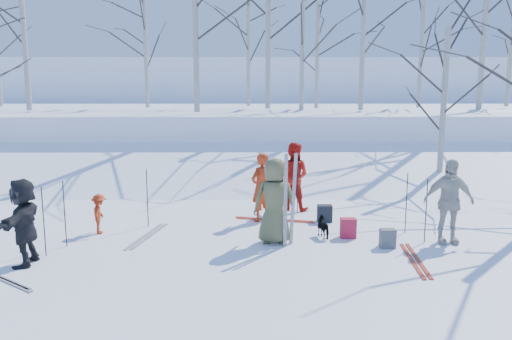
{
  "coord_description": "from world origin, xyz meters",
  "views": [
    {
      "loc": [
        -0.11,
        -9.66,
        3.19
      ],
      "look_at": [
        0.0,
        1.5,
        1.3
      ],
      "focal_mm": 35.0,
      "sensor_mm": 36.0,
      "label": 1
    }
  ],
  "objects_px": {
    "backpack_red": "(348,228)",
    "backpack_grey": "(388,238)",
    "skier_red_north": "(261,187)",
    "backpack_dark": "(325,213)",
    "skier_redor_behind": "(293,176)",
    "dog": "(325,227)",
    "skier_olive_center": "(275,201)",
    "skier_red_seated": "(99,214)",
    "skier_grey_west": "(24,222)",
    "skier_cream_east": "(449,201)"
  },
  "relations": [
    {
      "from": "backpack_red",
      "to": "backpack_grey",
      "type": "bearing_deg",
      "value": -45.27
    },
    {
      "from": "backpack_red",
      "to": "skier_red_north",
      "type": "bearing_deg",
      "value": 143.09
    },
    {
      "from": "skier_red_north",
      "to": "backpack_dark",
      "type": "bearing_deg",
      "value": 132.04
    },
    {
      "from": "skier_redor_behind",
      "to": "backpack_red",
      "type": "height_order",
      "value": "skier_redor_behind"
    },
    {
      "from": "skier_red_north",
      "to": "dog",
      "type": "height_order",
      "value": "skier_red_north"
    },
    {
      "from": "skier_red_north",
      "to": "backpack_grey",
      "type": "distance_m",
      "value": 3.27
    },
    {
      "from": "skier_redor_behind",
      "to": "dog",
      "type": "xyz_separation_m",
      "value": [
        0.48,
        -2.43,
        -0.66
      ]
    },
    {
      "from": "skier_olive_center",
      "to": "skier_red_seated",
      "type": "distance_m",
      "value": 3.87
    },
    {
      "from": "skier_red_seated",
      "to": "skier_grey_west",
      "type": "bearing_deg",
      "value": 149.04
    },
    {
      "from": "skier_grey_west",
      "to": "skier_red_north",
      "type": "bearing_deg",
      "value": 123.65
    },
    {
      "from": "dog",
      "to": "backpack_dark",
      "type": "relative_size",
      "value": 1.32
    },
    {
      "from": "skier_olive_center",
      "to": "skier_red_seated",
      "type": "relative_size",
      "value": 2.02
    },
    {
      "from": "skier_redor_behind",
      "to": "skier_cream_east",
      "type": "xyz_separation_m",
      "value": [
        2.93,
        -2.83,
        -0.01
      ]
    },
    {
      "from": "skier_redor_behind",
      "to": "skier_red_north",
      "type": "bearing_deg",
      "value": 75.52
    },
    {
      "from": "dog",
      "to": "skier_redor_behind",
      "type": "bearing_deg",
      "value": -98.9
    },
    {
      "from": "skier_olive_center",
      "to": "skier_redor_behind",
      "type": "height_order",
      "value": "skier_olive_center"
    },
    {
      "from": "skier_grey_west",
      "to": "backpack_dark",
      "type": "height_order",
      "value": "skier_grey_west"
    },
    {
      "from": "skier_redor_behind",
      "to": "dog",
      "type": "relative_size",
      "value": 3.33
    },
    {
      "from": "skier_redor_behind",
      "to": "skier_cream_east",
      "type": "relative_size",
      "value": 1.01
    },
    {
      "from": "backpack_red",
      "to": "backpack_dark",
      "type": "bearing_deg",
      "value": 103.95
    },
    {
      "from": "skier_redor_behind",
      "to": "skier_olive_center",
      "type": "bearing_deg",
      "value": 101.04
    },
    {
      "from": "skier_grey_west",
      "to": "skier_redor_behind",
      "type": "bearing_deg",
      "value": 127.43
    },
    {
      "from": "backpack_grey",
      "to": "backpack_dark",
      "type": "relative_size",
      "value": 0.95
    },
    {
      "from": "skier_red_seated",
      "to": "skier_grey_west",
      "type": "height_order",
      "value": "skier_grey_west"
    },
    {
      "from": "skier_redor_behind",
      "to": "skier_grey_west",
      "type": "distance_m",
      "value": 6.53
    },
    {
      "from": "skier_red_seated",
      "to": "backpack_red",
      "type": "distance_m",
      "value": 5.38
    },
    {
      "from": "skier_grey_west",
      "to": "backpack_red",
      "type": "xyz_separation_m",
      "value": [
        6.13,
        1.54,
        -0.58
      ]
    },
    {
      "from": "backpack_dark",
      "to": "skier_red_seated",
      "type": "bearing_deg",
      "value": -169.84
    },
    {
      "from": "skier_olive_center",
      "to": "skier_red_north",
      "type": "height_order",
      "value": "skier_olive_center"
    },
    {
      "from": "skier_redor_behind",
      "to": "backpack_red",
      "type": "bearing_deg",
      "value": 134.94
    },
    {
      "from": "backpack_grey",
      "to": "backpack_dark",
      "type": "xyz_separation_m",
      "value": [
        -0.98,
        1.94,
        0.01
      ]
    },
    {
      "from": "skier_olive_center",
      "to": "backpack_red",
      "type": "height_order",
      "value": "skier_olive_center"
    },
    {
      "from": "skier_olive_center",
      "to": "skier_grey_west",
      "type": "distance_m",
      "value": 4.71
    },
    {
      "from": "skier_redor_behind",
      "to": "backpack_grey",
      "type": "xyz_separation_m",
      "value": [
        1.63,
        -3.13,
        -0.69
      ]
    },
    {
      "from": "backpack_red",
      "to": "backpack_dark",
      "type": "height_order",
      "value": "backpack_red"
    },
    {
      "from": "skier_red_seated",
      "to": "skier_cream_east",
      "type": "relative_size",
      "value": 0.5
    },
    {
      "from": "skier_red_north",
      "to": "skier_cream_east",
      "type": "bearing_deg",
      "value": 111.12
    },
    {
      "from": "skier_grey_west",
      "to": "backpack_grey",
      "type": "distance_m",
      "value": 6.87
    },
    {
      "from": "skier_redor_behind",
      "to": "skier_cream_east",
      "type": "height_order",
      "value": "skier_redor_behind"
    },
    {
      "from": "skier_olive_center",
      "to": "backpack_red",
      "type": "xyz_separation_m",
      "value": [
        1.58,
        0.31,
        -0.67
      ]
    },
    {
      "from": "skier_olive_center",
      "to": "skier_cream_east",
      "type": "distance_m",
      "value": 3.54
    },
    {
      "from": "skier_grey_west",
      "to": "backpack_red",
      "type": "height_order",
      "value": "skier_grey_west"
    },
    {
      "from": "skier_cream_east",
      "to": "dog",
      "type": "bearing_deg",
      "value": 170.7
    },
    {
      "from": "skier_redor_behind",
      "to": "skier_red_seated",
      "type": "xyz_separation_m",
      "value": [
        -4.39,
        -2.1,
        -0.44
      ]
    },
    {
      "from": "dog",
      "to": "backpack_dark",
      "type": "distance_m",
      "value": 1.25
    },
    {
      "from": "skier_grey_west",
      "to": "skier_olive_center",
      "type": "bearing_deg",
      "value": 104.64
    },
    {
      "from": "dog",
      "to": "skier_olive_center",
      "type": "bearing_deg",
      "value": -2.23
    },
    {
      "from": "skier_grey_west",
      "to": "dog",
      "type": "bearing_deg",
      "value": 105.16
    },
    {
      "from": "backpack_red",
      "to": "skier_cream_east",
      "type": "bearing_deg",
      "value": -10.6
    },
    {
      "from": "skier_cream_east",
      "to": "backpack_grey",
      "type": "distance_m",
      "value": 1.49
    }
  ]
}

